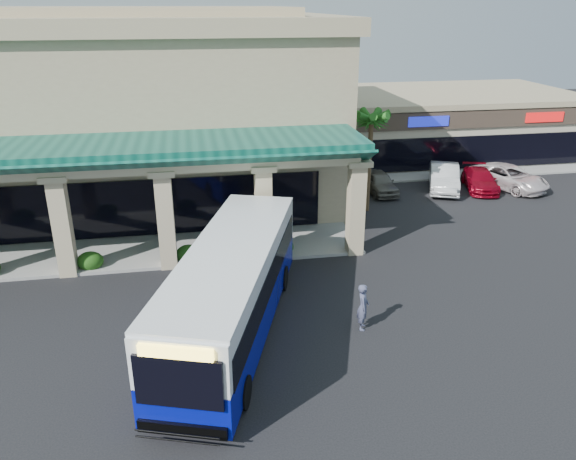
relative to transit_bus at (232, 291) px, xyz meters
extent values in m
plane|color=black|center=(0.52, 1.00, -1.74)|extent=(110.00, 110.00, 0.00)
imported|color=#484D6A|center=(4.85, -0.59, -0.82)|extent=(0.61, 0.77, 1.85)
imported|color=#646157|center=(10.83, 15.21, -1.04)|extent=(1.80, 4.18, 1.40)
imported|color=silver|center=(15.25, 14.97, -0.90)|extent=(3.56, 5.41, 1.68)
imported|color=maroon|center=(17.65, 14.61, -1.08)|extent=(3.01, 4.89, 1.32)
imported|color=silver|center=(19.67, 14.56, -0.99)|extent=(4.34, 5.99, 1.51)
camera|label=1|loc=(-1.20, -18.29, 9.80)|focal=35.00mm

